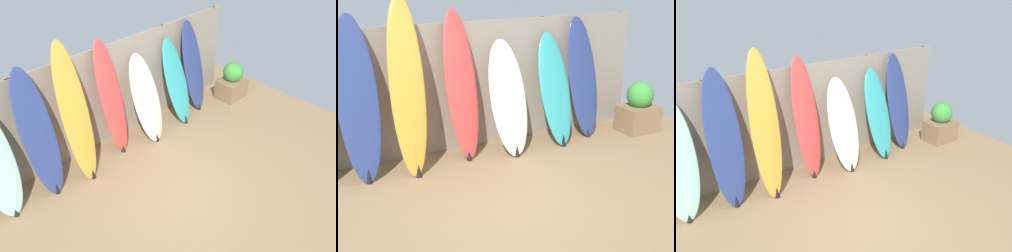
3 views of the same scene
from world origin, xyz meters
The scene contains 9 objects.
ground centered at (0.00, 0.00, 0.00)m, with size 7.68×7.68×0.00m, color #8E704C.
fence_back centered at (0.00, 2.01, 0.90)m, with size 6.08×0.11×1.80m.
surfboard_navy_1 centered at (-1.35, 1.64, 0.98)m, with size 0.51×0.53×2.01m.
surfboard_orange_2 centered at (-0.76, 1.57, 1.10)m, with size 0.51×0.66×2.22m.
surfboard_red_3 centered at (0.01, 1.70, 0.99)m, with size 0.52×0.54×2.00m.
surfboard_cream_4 centered at (0.64, 1.57, 0.77)m, with size 0.56×0.64×1.57m.
surfboard_teal_5 centered at (1.44, 1.61, 0.79)m, with size 0.49×0.65×1.60m.
surfboard_navy_6 centered at (1.99, 1.69, 0.89)m, with size 0.59×0.56×1.80m.
planter_box centered at (2.86, 1.35, 0.36)m, with size 0.59×0.45×0.80m.
Camera 1 is at (-3.01, -2.70, 4.21)m, focal length 40.00 mm.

